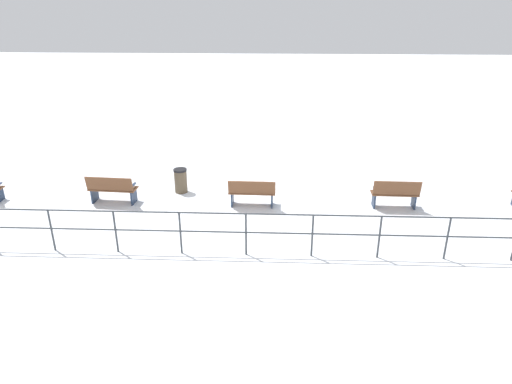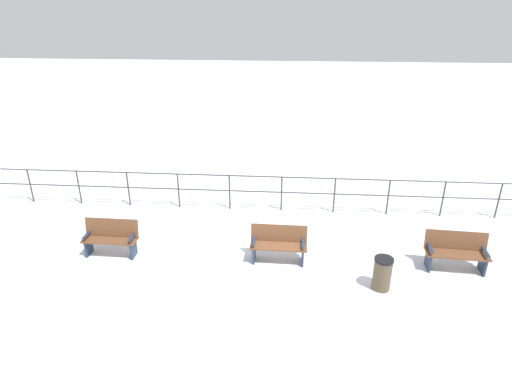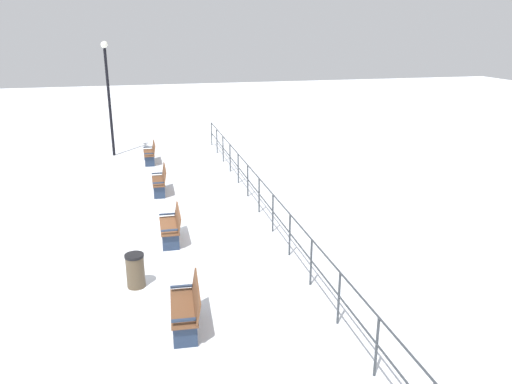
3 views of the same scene
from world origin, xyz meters
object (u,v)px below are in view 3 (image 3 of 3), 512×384
(lamppost_near, at_px, (107,80))
(trash_bin, at_px, (135,270))
(bench_third, at_px, (172,225))
(bench_fourth, at_px, (188,306))
(bench_nearest, at_px, (151,153))
(bench_second, at_px, (161,180))

(lamppost_near, relative_size, trash_bin, 6.29)
(bench_third, bearing_deg, bench_fourth, 90.56)
(bench_third, relative_size, trash_bin, 1.79)
(bench_nearest, height_order, bench_fourth, bench_fourth)
(bench_fourth, relative_size, lamppost_near, 0.30)
(bench_second, distance_m, bench_fourth, 8.73)
(bench_second, xyz_separation_m, trash_bin, (0.98, 6.77, -0.09))
(bench_third, bearing_deg, bench_nearest, -87.43)
(bench_second, distance_m, bench_third, 4.36)
(bench_fourth, bearing_deg, bench_second, -86.19)
(bench_third, relative_size, lamppost_near, 0.28)
(bench_third, xyz_separation_m, lamppost_near, (1.83, -10.52, 2.97))
(bench_fourth, relative_size, trash_bin, 1.87)
(bench_third, bearing_deg, bench_second, -88.23)
(bench_third, xyz_separation_m, bench_fourth, (0.04, 4.37, 0.01))
(bench_second, bearing_deg, trash_bin, 82.79)
(bench_second, height_order, trash_bin, bench_second)
(bench_second, distance_m, lamppost_near, 7.06)
(bench_second, height_order, lamppost_near, lamppost_near)
(bench_second, bearing_deg, bench_nearest, -86.75)
(bench_third, xyz_separation_m, trash_bin, (1.03, 2.41, -0.06))
(bench_nearest, relative_size, bench_fourth, 0.93)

